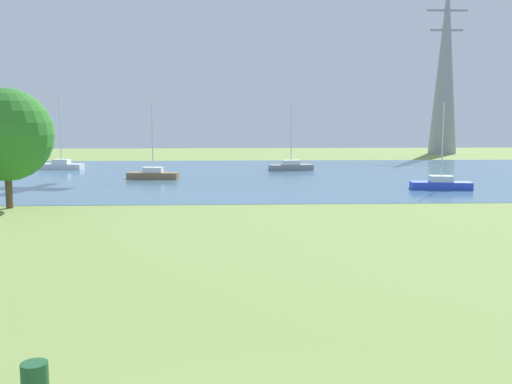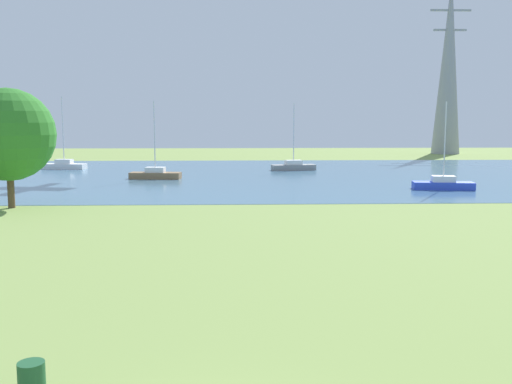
{
  "view_description": "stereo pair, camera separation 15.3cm",
  "coord_description": "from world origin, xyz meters",
  "px_view_note": "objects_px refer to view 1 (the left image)",
  "views": [
    {
      "loc": [
        0.31,
        -8.84,
        5.85
      ],
      "look_at": [
        1.29,
        14.68,
        2.82
      ],
      "focal_mm": 41.03,
      "sensor_mm": 36.0,
      "label": 1
    },
    {
      "loc": [
        0.47,
        -8.84,
        5.85
      ],
      "look_at": [
        1.29,
        14.68,
        2.82
      ],
      "focal_mm": 41.03,
      "sensor_mm": 36.0,
      "label": 2
    }
  ],
  "objects_px": {
    "electricity_pylon": "(445,65)",
    "sailboat_white": "(61,165)",
    "sailboat_blue": "(441,184)",
    "litter_bin": "(35,381)",
    "sailboat_gray": "(291,166)",
    "sailboat_brown": "(153,174)",
    "tree_west_near": "(6,135)"
  },
  "relations": [
    {
      "from": "litter_bin",
      "to": "tree_west_near",
      "type": "height_order",
      "value": "tree_west_near"
    },
    {
      "from": "sailboat_blue",
      "to": "electricity_pylon",
      "type": "bearing_deg",
      "value": 70.02
    },
    {
      "from": "electricity_pylon",
      "to": "tree_west_near",
      "type": "bearing_deg",
      "value": -131.32
    },
    {
      "from": "sailboat_gray",
      "to": "sailboat_blue",
      "type": "bearing_deg",
      "value": -59.5
    },
    {
      "from": "sailboat_gray",
      "to": "electricity_pylon",
      "type": "xyz_separation_m",
      "value": [
        27.26,
        28.54,
        13.53
      ]
    },
    {
      "from": "litter_bin",
      "to": "tree_west_near",
      "type": "relative_size",
      "value": 0.1
    },
    {
      "from": "sailboat_white",
      "to": "electricity_pylon",
      "type": "height_order",
      "value": "electricity_pylon"
    },
    {
      "from": "litter_bin",
      "to": "sailboat_white",
      "type": "distance_m",
      "value": 56.8
    },
    {
      "from": "litter_bin",
      "to": "sailboat_gray",
      "type": "relative_size",
      "value": 0.11
    },
    {
      "from": "sailboat_brown",
      "to": "electricity_pylon",
      "type": "bearing_deg",
      "value": 41.97
    },
    {
      "from": "sailboat_blue",
      "to": "sailboat_brown",
      "type": "bearing_deg",
      "value": 159.59
    },
    {
      "from": "sailboat_white",
      "to": "electricity_pylon",
      "type": "xyz_separation_m",
      "value": [
        53.0,
        26.34,
        13.52
      ]
    },
    {
      "from": "sailboat_brown",
      "to": "tree_west_near",
      "type": "bearing_deg",
      "value": -111.3
    },
    {
      "from": "sailboat_white",
      "to": "sailboat_gray",
      "type": "height_order",
      "value": "sailboat_white"
    },
    {
      "from": "electricity_pylon",
      "to": "sailboat_white",
      "type": "bearing_deg",
      "value": -153.57
    },
    {
      "from": "sailboat_blue",
      "to": "sailboat_white",
      "type": "bearing_deg",
      "value": 151.15
    },
    {
      "from": "sailboat_gray",
      "to": "electricity_pylon",
      "type": "distance_m",
      "value": 41.73
    },
    {
      "from": "sailboat_blue",
      "to": "sailboat_gray",
      "type": "bearing_deg",
      "value": 120.5
    },
    {
      "from": "litter_bin",
      "to": "electricity_pylon",
      "type": "distance_m",
      "value": 90.56
    },
    {
      "from": "litter_bin",
      "to": "electricity_pylon",
      "type": "relative_size",
      "value": 0.03
    },
    {
      "from": "sailboat_white",
      "to": "sailboat_gray",
      "type": "xyz_separation_m",
      "value": [
        25.73,
        -2.2,
        -0.01
      ]
    },
    {
      "from": "sailboat_white",
      "to": "sailboat_blue",
      "type": "relative_size",
      "value": 1.14
    },
    {
      "from": "litter_bin",
      "to": "sailboat_white",
      "type": "xyz_separation_m",
      "value": [
        -15.07,
        54.76,
        0.08
      ]
    },
    {
      "from": "litter_bin",
      "to": "electricity_pylon",
      "type": "xyz_separation_m",
      "value": [
        37.93,
        81.1,
        13.6
      ]
    },
    {
      "from": "sailboat_white",
      "to": "sailboat_blue",
      "type": "bearing_deg",
      "value": -28.85
    },
    {
      "from": "sailboat_blue",
      "to": "electricity_pylon",
      "type": "xyz_separation_m",
      "value": [
        16.82,
        46.27,
        13.53
      ]
    },
    {
      "from": "sailboat_brown",
      "to": "sailboat_blue",
      "type": "relative_size",
      "value": 1.04
    },
    {
      "from": "litter_bin",
      "to": "sailboat_white",
      "type": "relative_size",
      "value": 0.1
    },
    {
      "from": "sailboat_gray",
      "to": "sailboat_white",
      "type": "bearing_deg",
      "value": 175.1
    },
    {
      "from": "sailboat_brown",
      "to": "electricity_pylon",
      "type": "relative_size",
      "value": 0.26
    },
    {
      "from": "litter_bin",
      "to": "sailboat_white",
      "type": "height_order",
      "value": "sailboat_white"
    },
    {
      "from": "sailboat_brown",
      "to": "tree_west_near",
      "type": "xyz_separation_m",
      "value": [
        -6.89,
        -17.67,
        4.26
      ]
    }
  ]
}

